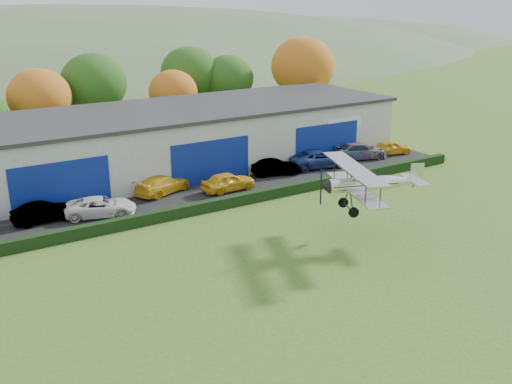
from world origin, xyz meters
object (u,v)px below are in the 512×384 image
car_7 (359,151)px  car_8 (391,147)px  car_3 (163,184)px  car_5 (276,167)px  hangar (179,137)px  car_4 (228,182)px  car_2 (101,207)px  car_6 (319,159)px  biplane (368,182)px  car_1 (44,212)px

car_7 → car_8: (3.75, -0.42, -0.10)m
car_3 → car_5: (10.12, -0.67, -0.02)m
hangar → car_4: (0.16, -8.54, -1.87)m
hangar → car_5: bearing=-51.1°
car_2 → car_6: car_6 is taller
car_3 → car_7: (19.72, -0.48, 0.06)m
car_6 → car_8: (8.67, -0.19, -0.10)m
car_4 → car_6: 10.31m
car_6 → biplane: (-7.40, -14.15, 2.85)m
hangar → car_1: (-13.74, -7.75, -1.92)m
car_2 → biplane: bearing=-115.5°
car_1 → car_3: size_ratio=0.85×
hangar → car_4: 8.74m
car_1 → car_7: bearing=-89.9°
car_7 → car_5: bearing=106.4°
car_3 → car_4: bearing=-137.3°
hangar → car_6: (10.36, -7.06, -1.84)m
hangar → car_5: hangar is taller
car_3 → biplane: (7.41, -14.87, 2.91)m
car_5 → biplane: size_ratio=0.54×
car_3 → car_7: bearing=-113.3°
car_7 → car_4: bearing=111.7°
car_1 → car_5: size_ratio=1.00×
car_3 → car_6: car_6 is taller
car_6 → car_3: bearing=98.1°
car_1 → car_2: bearing=-105.9°
car_7 → biplane: (-12.31, -14.39, 2.86)m
hangar → car_3: hangar is taller
hangar → car_8: hangar is taller
car_1 → car_7: size_ratio=0.79×
hangar → car_8: (19.03, -7.25, -1.94)m
hangar → car_4: bearing=-88.9°
car_1 → car_4: 13.93m
hangar → car_7: bearing=-24.1°
hangar → car_1: size_ratio=9.80×
car_2 → car_5: size_ratio=1.17×
car_3 → car_8: car_3 is taller
biplane → hangar: bearing=117.8°
car_5 → car_8: bearing=-74.5°
car_1 → car_2: (3.63, -0.92, -0.01)m
car_4 → car_5: size_ratio=1.05×
car_3 → car_5: car_3 is taller
car_3 → biplane: size_ratio=0.63×
car_2 → car_7: size_ratio=0.92×
car_1 → car_7: car_7 is taller
car_3 → car_6: (14.81, -0.71, 0.06)m
car_3 → car_4: car_4 is taller
hangar → car_7: size_ratio=7.73×
car_7 → biplane: biplane is taller
car_4 → car_1: bearing=85.4°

